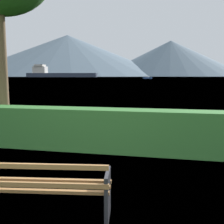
{
  "coord_description": "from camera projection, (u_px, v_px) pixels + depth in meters",
  "views": [
    {
      "loc": [
        1.67,
        -3.36,
        1.98
      ],
      "look_at": [
        0.0,
        4.44,
        0.9
      ],
      "focal_mm": 43.72,
      "sensor_mm": 36.0,
      "label": 1
    }
  ],
  "objects": [
    {
      "name": "distant_hills",
      "position": [
        137.0,
        57.0,
        547.12
      ],
      "size": [
        849.27,
        414.46,
        83.01
      ],
      "color": "slate",
      "rests_on": "ground_plane"
    },
    {
      "name": "cargo_ship_large",
      "position": [
        57.0,
        74.0,
        296.02
      ],
      "size": [
        76.73,
        20.34,
        13.63
      ],
      "color": "#2D384C",
      "rests_on": "water_surface"
    },
    {
      "name": "fishing_boat_near",
      "position": [
        148.0,
        78.0,
        160.44
      ],
      "size": [
        5.72,
        4.97,
        1.47
      ],
      "color": "#335693",
      "rests_on": "water_surface"
    },
    {
      "name": "park_bench",
      "position": [
        44.0,
        189.0,
        3.75
      ],
      "size": [
        1.89,
        0.83,
        0.87
      ],
      "color": "#A0703F",
      "rests_on": "ground_plane"
    },
    {
      "name": "ground_plane",
      "position": [
        47.0,
        216.0,
        3.87
      ],
      "size": [
        1400.0,
        1400.0,
        0.0
      ],
      "primitive_type": "plane",
      "color": "#4C6B33"
    },
    {
      "name": "water_surface",
      "position": [
        169.0,
        77.0,
        302.52
      ],
      "size": [
        620.0,
        620.0,
        0.0
      ],
      "primitive_type": "plane",
      "color": "slate",
      "rests_on": "ground_plane"
    },
    {
      "name": "hedge_row",
      "position": [
        104.0,
        130.0,
        7.16
      ],
      "size": [
        12.29,
        0.73,
        1.11
      ],
      "primitive_type": "cube",
      "color": "#387A33",
      "rests_on": "ground_plane"
    }
  ]
}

